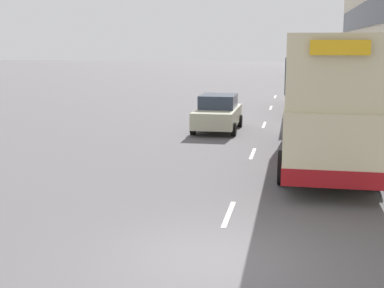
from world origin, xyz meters
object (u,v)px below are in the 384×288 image
Objects in this scene: double_decker_bus_near at (325,96)px; double_decker_bus_ahead at (316,73)px; car_1 at (299,69)px; car_0 at (218,113)px.

double_decker_bus_ahead is (0.19, 14.11, -0.00)m from double_decker_bus_near.
car_1 is (-0.74, 34.97, -1.39)m from double_decker_bus_ahead.
car_0 is at bearing -119.94° from double_decker_bus_ahead.
car_0 is 0.93× the size of car_1.
double_decker_bus_near is 1.06× the size of double_decker_bus_ahead.
double_decker_bus_near is at bearing -90.76° from double_decker_bus_ahead.
double_decker_bus_ahead is 2.24× the size of car_1.
car_0 is 43.34m from car_1.
double_decker_bus_near is at bearing 127.37° from car_0.
double_decker_bus_ahead is 2.42× the size of car_0.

